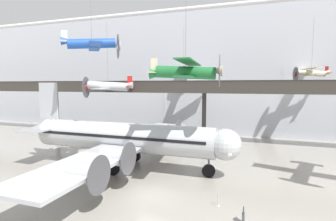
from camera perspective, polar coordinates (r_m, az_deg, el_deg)
ground_plane at (r=23.10m, az=-4.24°, el=-17.86°), size 260.00×260.00×0.00m
hangar_back_wall at (r=50.30m, az=9.50°, el=8.27°), size 140.00×3.00×23.13m
mezzanine_walkway at (r=42.55m, az=7.66°, el=4.26°), size 110.00×3.20×9.86m
ceiling_truss_beam at (r=38.88m, az=6.26°, el=21.30°), size 120.00×0.60×0.60m
airliner_silver_main at (r=29.51m, az=-10.01°, el=-5.81°), size 26.09×29.47×9.45m
suspended_plane_green_biplane at (r=23.43m, az=3.93°, el=8.37°), size 6.57×8.05×10.25m
suspended_plane_white_twin at (r=46.28m, az=3.38°, el=5.66°), size 8.91×7.76×11.50m
suspended_plane_silver_racer at (r=43.93m, az=-12.88°, el=5.18°), size 8.32×9.90×12.16m
suspended_plane_blue_trainer at (r=30.52m, az=-16.26°, el=13.77°), size 6.37×6.87×7.30m
suspended_plane_cream_biplane at (r=45.96m, az=28.67°, el=7.21°), size 5.24×6.26×9.57m
stanchion_barrier at (r=21.43m, az=10.76°, el=-18.94°), size 0.36×0.36×1.08m
info_sign_pedestal at (r=19.46m, az=16.09°, el=-21.31°), size 0.17×0.78×1.24m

